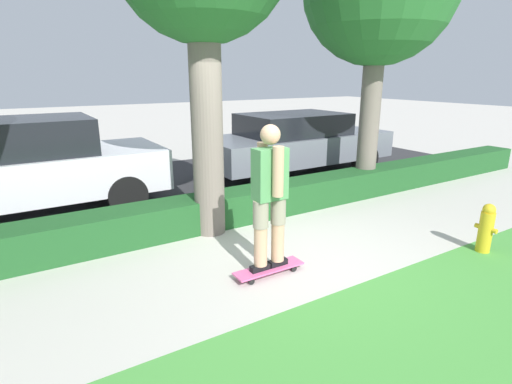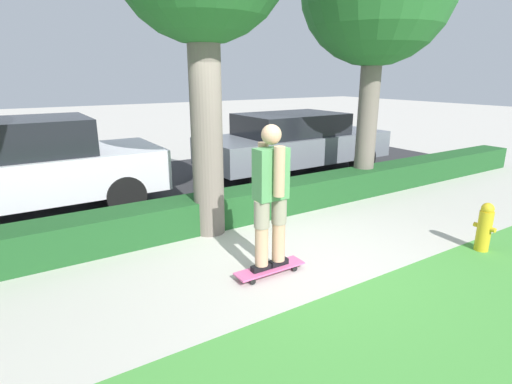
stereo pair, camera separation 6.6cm
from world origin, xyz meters
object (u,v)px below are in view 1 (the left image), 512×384
at_px(skater_person, 270,195).
at_px(parked_car_middle, 296,142).
at_px(parked_car_front, 30,166).
at_px(skateboard, 269,269).
at_px(fire_hydrant, 486,228).

bearing_deg(skater_person, parked_car_middle, 49.46).
height_order(skater_person, parked_car_front, skater_person).
height_order(skateboard, parked_car_front, parked_car_front).
relative_size(skateboard, skater_person, 0.52).
bearing_deg(parked_car_middle, skater_person, -131.18).
height_order(skater_person, parked_car_middle, skater_person).
bearing_deg(fire_hydrant, parked_car_front, 135.59).
bearing_deg(skater_person, skateboard, 26.57).
bearing_deg(parked_car_middle, fire_hydrant, -96.86).
distance_m(skateboard, fire_hydrant, 3.04).
relative_size(skateboard, parked_car_middle, 0.19).
bearing_deg(parked_car_front, parked_car_middle, -0.47).
height_order(skateboard, skater_person, skater_person).
bearing_deg(parked_car_middle, parked_car_front, 179.17).
xyz_separation_m(parked_car_front, fire_hydrant, (5.09, -4.98, -0.50)).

